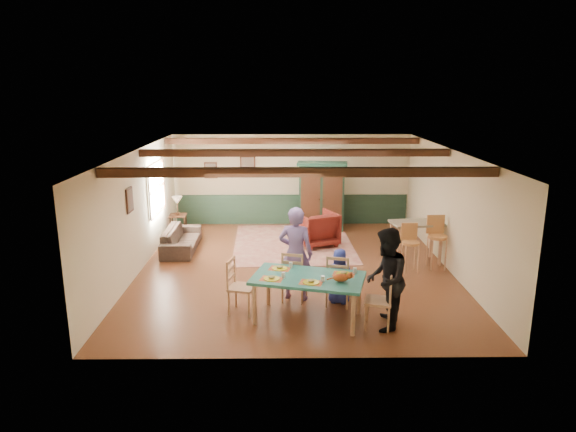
{
  "coord_description": "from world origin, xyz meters",
  "views": [
    {
      "loc": [
        -0.28,
        -11.1,
        4.05
      ],
      "look_at": [
        -0.15,
        0.38,
        1.15
      ],
      "focal_mm": 32.0,
      "sensor_mm": 36.0,
      "label": 1
    }
  ],
  "objects_px": {
    "person_child": "(339,276)",
    "cat": "(341,277)",
    "dining_chair_far_left": "(295,275)",
    "armoire": "(322,197)",
    "sofa": "(181,239)",
    "armchair": "(316,229)",
    "bar_stool_left": "(410,249)",
    "bar_stool_right": "(437,243)",
    "dining_chair_end_left": "(242,286)",
    "dining_table": "(308,298)",
    "table_lamp": "(177,206)",
    "person_man": "(296,254)",
    "end_table": "(178,224)",
    "dining_chair_end_right": "(378,299)",
    "dining_chair_far_right": "(339,279)",
    "counter_table": "(415,242)",
    "person_woman": "(386,279)"
  },
  "relations": [
    {
      "from": "dining_table",
      "to": "end_table",
      "type": "distance_m",
      "value": 6.47
    },
    {
      "from": "armchair",
      "to": "table_lamp",
      "type": "distance_m",
      "value": 3.99
    },
    {
      "from": "dining_chair_far_right",
      "to": "person_man",
      "type": "bearing_deg",
      "value": -5.71
    },
    {
      "from": "dining_chair_far_left",
      "to": "sofa",
      "type": "xyz_separation_m",
      "value": [
        -2.81,
        3.23,
        -0.22
      ]
    },
    {
      "from": "armoire",
      "to": "armchair",
      "type": "relative_size",
      "value": 2.01
    },
    {
      "from": "dining_table",
      "to": "person_child",
      "type": "xyz_separation_m",
      "value": [
        0.63,
        0.72,
        0.14
      ]
    },
    {
      "from": "dining_chair_far_right",
      "to": "dining_chair_end_right",
      "type": "relative_size",
      "value": 1.0
    },
    {
      "from": "bar_stool_left",
      "to": "end_table",
      "type": "bearing_deg",
      "value": 149.61
    },
    {
      "from": "dining_chair_far_right",
      "to": "table_lamp",
      "type": "relative_size",
      "value": 1.96
    },
    {
      "from": "dining_chair_far_left",
      "to": "armoire",
      "type": "bearing_deg",
      "value": -85.27
    },
    {
      "from": "person_man",
      "to": "end_table",
      "type": "bearing_deg",
      "value": -40.31
    },
    {
      "from": "armoire",
      "to": "table_lamp",
      "type": "relative_size",
      "value": 3.81
    },
    {
      "from": "end_table",
      "to": "bar_stool_left",
      "type": "xyz_separation_m",
      "value": [
        5.79,
        -3.11,
        0.26
      ]
    },
    {
      "from": "person_woman",
      "to": "armchair",
      "type": "bearing_deg",
      "value": -155.0
    },
    {
      "from": "dining_chair_end_right",
      "to": "cat",
      "type": "bearing_deg",
      "value": -80.54
    },
    {
      "from": "dining_table",
      "to": "end_table",
      "type": "xyz_separation_m",
      "value": [
        -3.38,
        5.51,
        -0.12
      ]
    },
    {
      "from": "dining_chair_far_right",
      "to": "table_lamp",
      "type": "height_order",
      "value": "table_lamp"
    },
    {
      "from": "dining_chair_far_left",
      "to": "bar_stool_left",
      "type": "xyz_separation_m",
      "value": [
        2.62,
        1.55,
        0.04
      ]
    },
    {
      "from": "dining_chair_far_right",
      "to": "cat",
      "type": "height_order",
      "value": "dining_chair_far_right"
    },
    {
      "from": "dining_chair_far_left",
      "to": "sofa",
      "type": "bearing_deg",
      "value": -34.17
    },
    {
      "from": "end_table",
      "to": "counter_table",
      "type": "relative_size",
      "value": 0.48
    },
    {
      "from": "dining_chair_far_left",
      "to": "table_lamp",
      "type": "xyz_separation_m",
      "value": [
        -3.16,
        4.65,
        0.32
      ]
    },
    {
      "from": "person_man",
      "to": "bar_stool_right",
      "type": "bearing_deg",
      "value": -137.95
    },
    {
      "from": "dining_chair_far_left",
      "to": "person_man",
      "type": "relative_size",
      "value": 0.55
    },
    {
      "from": "armoire",
      "to": "counter_table",
      "type": "bearing_deg",
      "value": -48.23
    },
    {
      "from": "person_man",
      "to": "person_woman",
      "type": "height_order",
      "value": "person_man"
    },
    {
      "from": "dining_table",
      "to": "end_table",
      "type": "height_order",
      "value": "dining_table"
    },
    {
      "from": "counter_table",
      "to": "bar_stool_right",
      "type": "xyz_separation_m",
      "value": [
        0.37,
        -0.48,
        0.12
      ]
    },
    {
      "from": "dining_table",
      "to": "table_lamp",
      "type": "relative_size",
      "value": 3.71
    },
    {
      "from": "person_woman",
      "to": "counter_table",
      "type": "distance_m",
      "value": 3.73
    },
    {
      "from": "dining_chair_far_left",
      "to": "person_man",
      "type": "xyz_separation_m",
      "value": [
        0.02,
        0.08,
        0.42
      ]
    },
    {
      "from": "bar_stool_left",
      "to": "bar_stool_right",
      "type": "relative_size",
      "value": 0.9
    },
    {
      "from": "dining_chair_end_left",
      "to": "counter_table",
      "type": "distance_m",
      "value": 4.78
    },
    {
      "from": "armoire",
      "to": "table_lamp",
      "type": "bearing_deg",
      "value": -168.09
    },
    {
      "from": "person_child",
      "to": "cat",
      "type": "relative_size",
      "value": 2.79
    },
    {
      "from": "dining_table",
      "to": "table_lamp",
      "type": "bearing_deg",
      "value": 121.53
    },
    {
      "from": "cat",
      "to": "bar_stool_right",
      "type": "distance_m",
      "value": 3.83
    },
    {
      "from": "sofa",
      "to": "armchair",
      "type": "bearing_deg",
      "value": -84.82
    },
    {
      "from": "dining_chair_end_left",
      "to": "dining_chair_end_right",
      "type": "xyz_separation_m",
      "value": [
        2.39,
        -0.63,
        0.0
      ]
    },
    {
      "from": "bar_stool_left",
      "to": "bar_stool_right",
      "type": "height_order",
      "value": "bar_stool_right"
    },
    {
      "from": "person_child",
      "to": "dining_chair_end_right",
      "type": "bearing_deg",
      "value": 133.15
    },
    {
      "from": "bar_stool_left",
      "to": "bar_stool_right",
      "type": "distance_m",
      "value": 0.69
    },
    {
      "from": "dining_chair_end_left",
      "to": "armchair",
      "type": "relative_size",
      "value": 1.04
    },
    {
      "from": "dining_chair_end_right",
      "to": "bar_stool_right",
      "type": "relative_size",
      "value": 0.84
    },
    {
      "from": "dining_chair_end_right",
      "to": "person_child",
      "type": "distance_m",
      "value": 1.18
    },
    {
      "from": "person_child",
      "to": "table_lamp",
      "type": "xyz_separation_m",
      "value": [
        -4.02,
        4.79,
        0.29
      ]
    },
    {
      "from": "person_man",
      "to": "armchair",
      "type": "distance_m",
      "value": 3.59
    },
    {
      "from": "armchair",
      "to": "end_table",
      "type": "relative_size",
      "value": 1.73
    },
    {
      "from": "dining_chair_end_left",
      "to": "bar_stool_right",
      "type": "xyz_separation_m",
      "value": [
        4.25,
        2.3,
        0.1
      ]
    },
    {
      "from": "dining_chair_far_left",
      "to": "dining_chair_end_left",
      "type": "relative_size",
      "value": 1.0
    }
  ]
}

